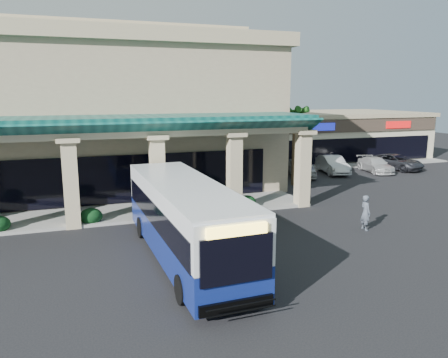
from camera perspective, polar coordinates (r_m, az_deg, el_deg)
name	(u,v)px	position (r m, az deg, el deg)	size (l,w,h in m)	color
ground	(243,243)	(20.76, 2.53, -8.36)	(110.00, 110.00, 0.00)	black
main_building	(60,111)	(34.18, -20.68, 8.34)	(30.80, 14.80, 11.35)	tan
arcade	(60,170)	(25.29, -20.59, 1.15)	(30.00, 6.20, 5.70)	#0B4642
strip_mall	(314,134)	(49.38, 11.67, 5.72)	(22.50, 12.50, 4.90)	beige
palm_0	(294,142)	(33.37, 9.14, 4.77)	(2.40, 2.40, 6.60)	#154312
palm_1	(287,143)	(36.51, 8.27, 4.70)	(2.40, 2.40, 5.80)	#154312
broadleaf_tree	(242,143)	(40.26, 2.41, 4.69)	(2.60, 2.60, 4.81)	black
transit_bus	(185,221)	(18.45, -5.10, -5.53)	(2.75, 11.81, 3.30)	navy
pedestrian	(366,213)	(23.56, 18.00, -4.20)	(0.67, 0.44, 1.83)	#474F5C
car_silver	(301,167)	(37.39, 10.04, 1.54)	(1.89, 4.69, 1.60)	#B1B1B1
car_white	(332,165)	(39.44, 13.99, 1.84)	(1.64, 4.69, 1.55)	silver
car_red	(375,165)	(41.19, 19.16, 1.76)	(1.82, 4.49, 1.30)	silver
car_gray	(395,162)	(43.22, 21.45, 2.10)	(2.36, 5.11, 1.42)	#292B31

